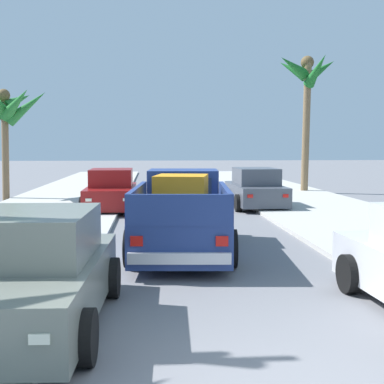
# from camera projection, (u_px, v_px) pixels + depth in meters

# --- Properties ---
(sidewalk_left) EXTENTS (5.01, 60.00, 0.12)m
(sidewalk_left) POSITION_uv_depth(u_px,v_px,m) (34.00, 221.00, 16.41)
(sidewalk_left) COLOR #B2AFA8
(sidewalk_left) RESTS_ON ground
(sidewalk_right) EXTENTS (5.01, 60.00, 0.12)m
(sidewalk_right) POSITION_uv_depth(u_px,v_px,m) (345.00, 218.00, 17.17)
(sidewalk_right) COLOR #B2AFA8
(sidewalk_right) RESTS_ON ground
(curb_left) EXTENTS (0.16, 60.00, 0.10)m
(curb_left) POSITION_uv_depth(u_px,v_px,m) (70.00, 221.00, 16.49)
(curb_left) COLOR silver
(curb_left) RESTS_ON ground
(curb_right) EXTENTS (0.16, 60.00, 0.10)m
(curb_right) POSITION_uv_depth(u_px,v_px,m) (312.00, 218.00, 17.09)
(curb_right) COLOR silver
(curb_right) RESTS_ON ground
(pickup_truck) EXTENTS (2.50, 5.34, 1.80)m
(pickup_truck) POSITION_uv_depth(u_px,v_px,m) (182.00, 216.00, 11.96)
(pickup_truck) COLOR navy
(pickup_truck) RESTS_ON ground
(car_left_near) EXTENTS (2.05, 4.27, 1.54)m
(car_left_near) POSITION_uv_depth(u_px,v_px,m) (111.00, 191.00, 19.64)
(car_left_near) COLOR maroon
(car_left_near) RESTS_ON ground
(car_right_near) EXTENTS (2.08, 4.28, 1.54)m
(car_right_near) POSITION_uv_depth(u_px,v_px,m) (255.00, 189.00, 20.54)
(car_right_near) COLOR #474C56
(car_right_near) RESTS_ON ground
(car_right_mid) EXTENTS (2.15, 4.31, 1.54)m
(car_right_mid) POSITION_uv_depth(u_px,v_px,m) (33.00, 273.00, 7.02)
(car_right_mid) COLOR slate
(car_right_mid) RESTS_ON ground
(palm_tree_left_fore) EXTENTS (3.61, 3.82, 4.96)m
(palm_tree_left_fore) POSITION_uv_depth(u_px,v_px,m) (5.00, 107.00, 22.78)
(palm_tree_left_fore) COLOR brown
(palm_tree_left_fore) RESTS_ON ground
(palm_tree_left_back) EXTENTS (3.36, 3.61, 6.90)m
(palm_tree_left_back) POSITION_uv_depth(u_px,v_px,m) (307.00, 82.00, 26.28)
(palm_tree_left_back) COLOR brown
(palm_tree_left_back) RESTS_ON ground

